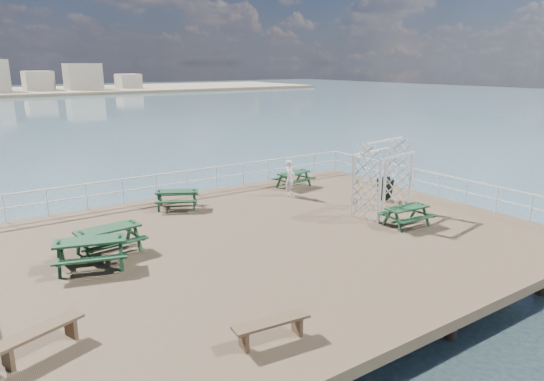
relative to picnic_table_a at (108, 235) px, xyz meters
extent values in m
cube|color=brown|center=(5.06, -1.66, -0.75)|extent=(18.00, 14.00, 0.30)
plane|color=#38535E|center=(5.06, 38.34, -2.60)|extent=(300.00, 300.00, 0.00)
cube|color=tan|center=(20.06, 133.34, -2.20)|extent=(160.00, 40.00, 0.80)
cube|color=beige|center=(19.06, 130.34, 0.70)|extent=(7.00, 8.00, 5.00)
cube|color=beige|center=(30.06, 130.34, 1.70)|extent=(9.00, 8.00, 7.00)
cube|color=beige|center=(43.06, 130.34, 0.20)|extent=(6.00, 8.00, 4.00)
cylinder|color=brown|center=(12.56, -7.16, -1.95)|extent=(0.36, 0.36, 2.10)
cylinder|color=brown|center=(-2.44, 3.84, -1.95)|extent=(0.36, 0.36, 2.10)
cylinder|color=brown|center=(12.56, 3.84, -1.95)|extent=(0.36, 0.36, 2.10)
cube|color=silver|center=(5.06, 5.19, 0.45)|extent=(17.70, 0.07, 0.07)
cube|color=silver|center=(5.06, 5.19, -0.05)|extent=(17.70, 0.05, 0.05)
cube|color=silver|center=(13.91, -1.66, 0.45)|extent=(0.07, 13.70, 0.07)
cube|color=silver|center=(13.91, -1.66, -0.05)|extent=(0.05, 13.70, 0.05)
cube|color=#12311E|center=(0.00, 0.00, 0.19)|extent=(2.01, 0.95, 0.06)
cube|color=#12311E|center=(-0.07, 0.64, -0.12)|extent=(1.95, 0.47, 0.05)
cube|color=#12311E|center=(0.07, -0.64, -0.12)|extent=(1.95, 0.47, 0.05)
cube|color=#12311E|center=(-0.80, -0.08, -0.14)|extent=(0.25, 1.56, 0.06)
cube|color=#12311E|center=(0.80, 0.08, -0.14)|extent=(0.25, 1.56, 0.06)
cube|color=#12311E|center=(-0.84, 0.24, -0.19)|extent=(0.14, 0.56, 0.94)
cube|color=#12311E|center=(-0.77, -0.41, -0.19)|extent=(0.14, 0.56, 0.94)
cube|color=#12311E|center=(0.77, 0.41, -0.19)|extent=(0.14, 0.56, 0.94)
cube|color=#12311E|center=(0.84, -0.24, -0.19)|extent=(0.14, 0.56, 0.94)
cube|color=#12311E|center=(0.00, 0.00, -0.33)|extent=(1.72, 0.27, 0.06)
cube|color=#12311E|center=(3.74, 3.36, 0.09)|extent=(1.80, 1.39, 0.06)
cube|color=#12311E|center=(4.01, 3.86, -0.18)|extent=(1.60, 1.01, 0.05)
cube|color=#12311E|center=(3.47, 2.87, -0.18)|extent=(1.60, 1.01, 0.05)
cube|color=#12311E|center=(3.12, 3.70, -0.20)|extent=(0.72, 1.24, 0.06)
cube|color=#12311E|center=(4.36, 3.03, -0.20)|extent=(0.72, 1.24, 0.06)
cube|color=#12311E|center=(3.25, 3.95, -0.25)|extent=(0.30, 0.46, 0.82)
cube|color=#12311E|center=(2.99, 3.45, -0.25)|extent=(0.30, 0.46, 0.82)
cube|color=#12311E|center=(4.50, 3.28, -0.25)|extent=(0.30, 0.46, 0.82)
cube|color=#12311E|center=(4.23, 2.78, -0.25)|extent=(0.30, 0.46, 0.82)
cube|color=#12311E|center=(3.74, 3.36, -0.37)|extent=(1.36, 0.78, 0.06)
cube|color=#12311E|center=(9.80, 3.49, 0.09)|extent=(1.77, 0.95, 0.06)
cube|color=#12311E|center=(9.70, 4.04, -0.18)|extent=(1.69, 0.54, 0.05)
cube|color=#12311E|center=(9.90, 2.94, -0.18)|extent=(1.69, 0.54, 0.05)
cube|color=#12311E|center=(9.11, 3.36, -0.20)|extent=(0.32, 1.34, 0.06)
cube|color=#12311E|center=(10.49, 3.62, -0.20)|extent=(0.32, 1.34, 0.06)
cube|color=#12311E|center=(9.06, 3.64, -0.25)|extent=(0.16, 0.49, 0.82)
cube|color=#12311E|center=(9.16, 3.09, -0.25)|extent=(0.16, 0.49, 0.82)
cube|color=#12311E|center=(10.43, 3.90, -0.25)|extent=(0.16, 0.49, 0.82)
cube|color=#12311E|center=(10.54, 3.35, -0.25)|extent=(0.16, 0.49, 0.82)
cube|color=#12311E|center=(9.80, 3.49, -0.37)|extent=(1.48, 0.35, 0.06)
cube|color=#12311E|center=(-0.74, -0.83, 0.21)|extent=(2.12, 1.31, 0.07)
cube|color=#12311E|center=(-0.55, -0.20, -0.11)|extent=(1.97, 0.84, 0.05)
cube|color=#12311E|center=(-0.93, -1.46, -0.11)|extent=(1.97, 0.84, 0.05)
cube|color=#12311E|center=(-1.53, -0.59, -0.13)|extent=(0.55, 1.55, 0.07)
cube|color=#12311E|center=(0.05, -1.07, -0.13)|extent=(0.55, 1.55, 0.07)
cube|color=#12311E|center=(-1.44, -0.28, -0.19)|extent=(0.25, 0.57, 0.96)
cube|color=#12311E|center=(-1.63, -0.91, -0.19)|extent=(0.25, 0.57, 0.96)
cube|color=#12311E|center=(0.14, -0.76, -0.19)|extent=(0.25, 0.57, 0.96)
cube|color=#12311E|center=(-0.05, -1.39, -0.19)|extent=(0.25, 0.57, 0.96)
cube|color=#12311E|center=(-0.74, -0.83, -0.33)|extent=(1.71, 0.59, 0.07)
cube|color=#12311E|center=(9.77, -3.44, 0.08)|extent=(1.70, 0.74, 0.06)
cube|color=#12311E|center=(9.80, -2.89, -0.19)|extent=(1.68, 0.33, 0.05)
cube|color=#12311E|center=(9.73, -4.00, -0.19)|extent=(1.68, 0.33, 0.05)
cube|color=#12311E|center=(9.07, -3.40, -0.21)|extent=(0.15, 1.34, 0.06)
cube|color=#12311E|center=(10.46, -3.48, -0.21)|extent=(0.15, 1.34, 0.06)
cube|color=#12311E|center=(9.09, -3.13, -0.25)|extent=(0.10, 0.48, 0.81)
cube|color=#12311E|center=(9.06, -3.68, -0.25)|extent=(0.10, 0.48, 0.81)
cube|color=#12311E|center=(10.48, -3.21, -0.25)|extent=(0.10, 0.48, 0.81)
cube|color=#12311E|center=(10.44, -3.76, -0.25)|extent=(0.10, 0.48, 0.81)
cube|color=#12311E|center=(9.77, -3.44, -0.37)|extent=(1.48, 0.16, 0.06)
cube|color=brown|center=(-2.74, -4.65, -0.12)|extent=(1.84, 1.03, 0.07)
cube|color=brown|center=(-3.37, -4.88, -0.38)|extent=(0.22, 0.39, 0.45)
cube|color=brown|center=(-2.10, -4.41, -0.38)|extent=(0.22, 0.39, 0.45)
cube|color=brown|center=(1.39, -6.99, -0.14)|extent=(1.75, 0.59, 0.06)
cube|color=brown|center=(0.75, -6.92, -0.39)|extent=(0.12, 0.37, 0.43)
cube|color=brown|center=(2.03, -7.06, -0.39)|extent=(0.12, 0.37, 0.43)
cube|color=silver|center=(9.10, -2.69, 0.58)|extent=(0.10, 0.10, 2.37)
cube|color=silver|center=(8.89, -1.52, 0.58)|extent=(0.10, 0.10, 2.37)
cube|color=silver|center=(11.23, -2.31, 0.58)|extent=(0.10, 0.10, 2.37)
cube|color=silver|center=(11.03, -1.15, 0.58)|extent=(0.10, 0.10, 2.37)
cube|color=silver|center=(10.16, -2.50, 1.80)|extent=(2.35, 0.49, 0.08)
cube|color=silver|center=(9.96, -1.33, 1.80)|extent=(2.35, 0.49, 0.08)
cube|color=silver|center=(10.06, -1.92, 2.31)|extent=(2.34, 0.48, 0.07)
cube|color=black|center=(11.62, -0.70, -0.11)|extent=(0.66, 0.44, 1.01)
cube|color=black|center=(11.69, -0.51, -0.11)|extent=(0.66, 0.44, 1.01)
imported|color=white|center=(8.71, 2.31, 0.21)|extent=(0.71, 0.65, 1.62)
camera|label=1|loc=(-3.77, -14.62, 5.15)|focal=32.00mm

